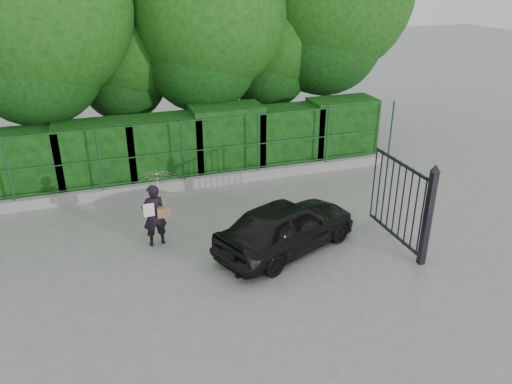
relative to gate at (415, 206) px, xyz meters
name	(u,v)px	position (x,y,z in m)	size (l,w,h in m)	color
ground	(207,271)	(-4.60, 0.72, -1.19)	(80.00, 80.00, 0.00)	gray
kerb	(171,186)	(-4.60, 5.22, -1.04)	(14.00, 0.25, 0.30)	#9E9E99
fence	(176,151)	(-4.38, 5.22, 0.01)	(14.13, 0.06, 1.80)	#194822
hedge	(164,148)	(-4.58, 6.22, -0.19)	(14.20, 1.20, 2.13)	black
trees	(180,15)	(-3.46, 8.46, 3.43)	(17.10, 6.15, 8.08)	black
gate	(415,206)	(0.00, 0.00, 0.00)	(0.22, 2.33, 2.36)	black
woman	(157,198)	(-5.35, 2.26, 0.00)	(0.89, 0.90, 1.81)	black
car	(286,226)	(-2.62, 1.05, -0.58)	(1.44, 3.59, 1.22)	black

